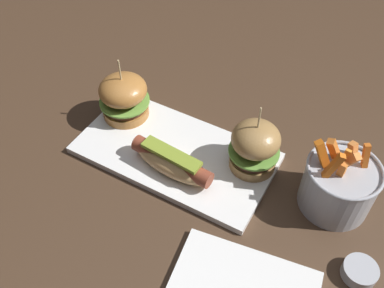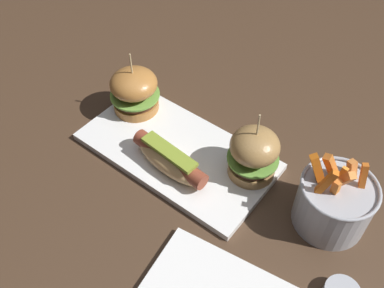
% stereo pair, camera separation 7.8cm
% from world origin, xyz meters
% --- Properties ---
extents(ground_plane, '(3.00, 3.00, 0.00)m').
position_xyz_m(ground_plane, '(0.00, 0.00, 0.00)').
color(ground_plane, '#422D1E').
extents(platter_main, '(0.38, 0.20, 0.01)m').
position_xyz_m(platter_main, '(0.00, 0.00, 0.01)').
color(platter_main, white).
rests_on(platter_main, ground).
extents(hot_dog, '(0.17, 0.07, 0.05)m').
position_xyz_m(hot_dog, '(0.02, -0.04, 0.04)').
color(hot_dog, tan).
rests_on(hot_dog, platter_main).
extents(slider_left, '(0.10, 0.10, 0.14)m').
position_xyz_m(slider_left, '(-0.14, 0.04, 0.06)').
color(slider_left, '#A96D33').
rests_on(slider_left, platter_main).
extents(slider_right, '(0.09, 0.09, 0.15)m').
position_xyz_m(slider_right, '(0.14, 0.04, 0.07)').
color(slider_right, '#9C7542').
rests_on(slider_right, platter_main).
extents(fries_bucket, '(0.13, 0.13, 0.14)m').
position_xyz_m(fries_bucket, '(0.30, 0.04, 0.05)').
color(fries_bucket, '#A8AAB2').
rests_on(fries_bucket, ground).
extents(sauce_ramekin, '(0.05, 0.05, 0.02)m').
position_xyz_m(sauce_ramekin, '(0.38, -0.07, 0.01)').
color(sauce_ramekin, '#A8AAB2').
rests_on(sauce_ramekin, ground).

